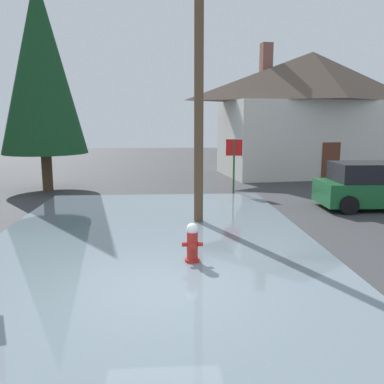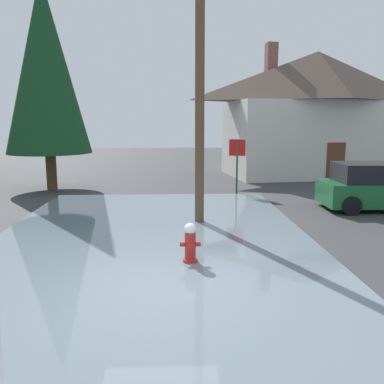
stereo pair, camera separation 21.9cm
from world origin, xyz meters
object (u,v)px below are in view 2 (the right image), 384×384
(house, at_px, (315,112))
(parked_car, at_px, (377,187))
(utility_pole, at_px, (200,66))
(pine_tree_mid_left, at_px, (45,66))
(stop_sign_far, at_px, (237,155))
(fire_hydrant, at_px, (190,244))

(house, xyz_separation_m, parked_car, (-0.85, -9.34, -2.80))
(utility_pole, height_order, pine_tree_mid_left, pine_tree_mid_left)
(pine_tree_mid_left, bearing_deg, stop_sign_far, -9.58)
(stop_sign_far, distance_m, house, 8.24)
(fire_hydrant, height_order, utility_pole, utility_pole)
(stop_sign_far, height_order, pine_tree_mid_left, pine_tree_mid_left)
(fire_hydrant, distance_m, utility_pole, 5.62)
(fire_hydrant, bearing_deg, parked_car, 38.02)
(utility_pole, bearing_deg, house, 56.61)
(stop_sign_far, bearing_deg, pine_tree_mid_left, 170.42)
(pine_tree_mid_left, bearing_deg, utility_pole, -45.45)
(utility_pole, xyz_separation_m, house, (7.28, 11.04, -1.11))
(utility_pole, distance_m, house, 13.27)
(utility_pole, distance_m, pine_tree_mid_left, 9.11)
(parked_car, height_order, pine_tree_mid_left, pine_tree_mid_left)
(utility_pole, distance_m, stop_sign_far, 6.20)
(utility_pole, xyz_separation_m, pine_tree_mid_left, (-6.37, 6.47, 0.76))
(stop_sign_far, relative_size, house, 0.21)
(utility_pole, height_order, house, utility_pole)
(fire_hydrant, bearing_deg, house, 62.34)
(parked_car, bearing_deg, house, 84.78)
(stop_sign_far, height_order, parked_car, stop_sign_far)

